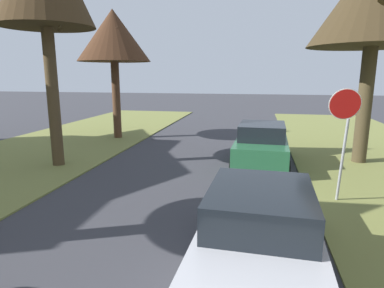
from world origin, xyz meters
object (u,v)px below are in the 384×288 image
Objects in this scene: parked_sedan_green at (261,145)px; parked_sedan_silver at (259,233)px; stop_sign_far at (344,121)px; street_tree_left_far at (113,37)px.

parked_sedan_silver is at bearing -90.67° from parked_sedan_green.
parked_sedan_silver and parked_sedan_green have the same top height.
parked_sedan_silver is 7.10m from parked_sedan_green.
parked_sedan_silver is at bearing -119.09° from stop_sign_far.
parked_sedan_silver is 1.00× the size of parked_sedan_green.
parked_sedan_green is (7.44, -3.85, -4.45)m from street_tree_left_far.
stop_sign_far reaches higher than parked_sedan_green.
street_tree_left_far is at bearing 142.31° from stop_sign_far.
street_tree_left_far is (-9.41, 7.27, 3.01)m from stop_sign_far.
street_tree_left_far is 9.49m from parked_sedan_green.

